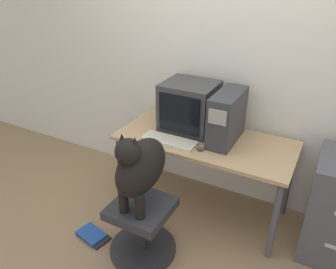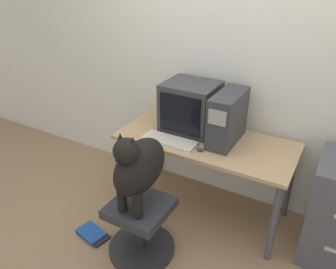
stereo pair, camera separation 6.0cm
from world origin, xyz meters
name	(u,v)px [view 1 (the left image)]	position (x,y,z in m)	size (l,w,h in m)	color
ground_plane	(186,230)	(0.00, 0.00, 0.00)	(12.00, 12.00, 0.00)	#937551
wall_back	(227,61)	(0.00, 0.74, 1.30)	(8.00, 0.05, 2.60)	silver
desk	(205,148)	(0.00, 0.34, 0.65)	(1.48, 0.67, 0.73)	tan
crt_monitor	(189,106)	(-0.21, 0.46, 0.94)	(0.44, 0.40, 0.42)	#383838
pc_tower	(227,117)	(0.15, 0.39, 0.94)	(0.19, 0.47, 0.42)	#333338
keyboard	(169,141)	(-0.24, 0.14, 0.75)	(0.45, 0.16, 0.03)	beige
computer_mouse	(200,149)	(0.04, 0.13, 0.75)	(0.06, 0.04, 0.03)	#333333
office_chair	(142,227)	(-0.20, -0.36, 0.24)	(0.52, 0.52, 0.46)	#262628
dog	(140,167)	(-0.20, -0.35, 0.79)	(0.25, 0.53, 0.63)	black
book_stack_floor	(92,235)	(-0.65, -0.44, 0.02)	(0.30, 0.21, 0.04)	#262628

